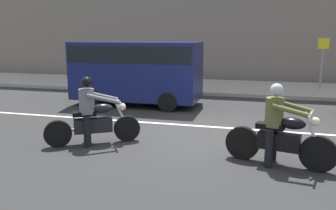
{
  "coord_description": "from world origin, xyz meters",
  "views": [
    {
      "loc": [
        1.39,
        -8.17,
        2.45
      ],
      "look_at": [
        -0.63,
        -0.69,
        0.88
      ],
      "focal_mm": 36.61,
      "sensor_mm": 36.0,
      "label": 1
    }
  ],
  "objects_px": {
    "parked_van_navy": "(137,69)",
    "street_sign_post": "(322,58)",
    "motorcycle_with_rider_olive": "(279,132)",
    "motorcycle_with_rider_gray": "(92,117)"
  },
  "relations": [
    {
      "from": "parked_van_navy",
      "to": "street_sign_post",
      "type": "height_order",
      "value": "street_sign_post"
    },
    {
      "from": "motorcycle_with_rider_olive",
      "to": "parked_van_navy",
      "type": "distance_m",
      "value": 6.78
    },
    {
      "from": "parked_van_navy",
      "to": "street_sign_post",
      "type": "bearing_deg",
      "value": 33.41
    },
    {
      "from": "motorcycle_with_rider_olive",
      "to": "parked_van_navy",
      "type": "relative_size",
      "value": 0.46
    },
    {
      "from": "motorcycle_with_rider_gray",
      "to": "street_sign_post",
      "type": "xyz_separation_m",
      "value": [
        6.19,
        9.12,
        0.87
      ]
    },
    {
      "from": "motorcycle_with_rider_gray",
      "to": "parked_van_navy",
      "type": "height_order",
      "value": "parked_van_navy"
    },
    {
      "from": "motorcycle_with_rider_olive",
      "to": "motorcycle_with_rider_gray",
      "type": "xyz_separation_m",
      "value": [
        -4.04,
        0.26,
        -0.01
      ]
    },
    {
      "from": "motorcycle_with_rider_olive",
      "to": "parked_van_navy",
      "type": "bearing_deg",
      "value": 133.6
    },
    {
      "from": "parked_van_navy",
      "to": "motorcycle_with_rider_gray",
      "type": "bearing_deg",
      "value": -82.45
    },
    {
      "from": "parked_van_navy",
      "to": "street_sign_post",
      "type": "xyz_separation_m",
      "value": [
        6.8,
        4.49,
        0.21
      ]
    }
  ]
}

